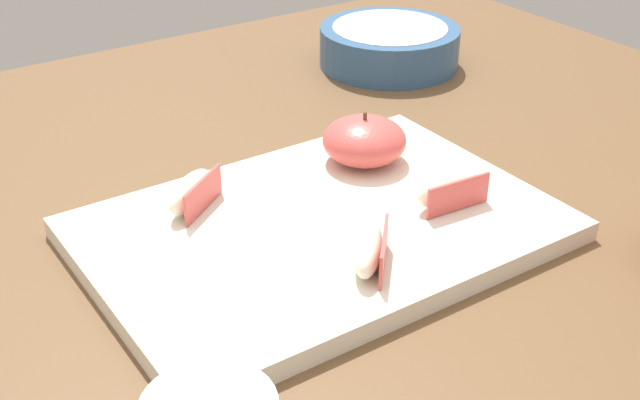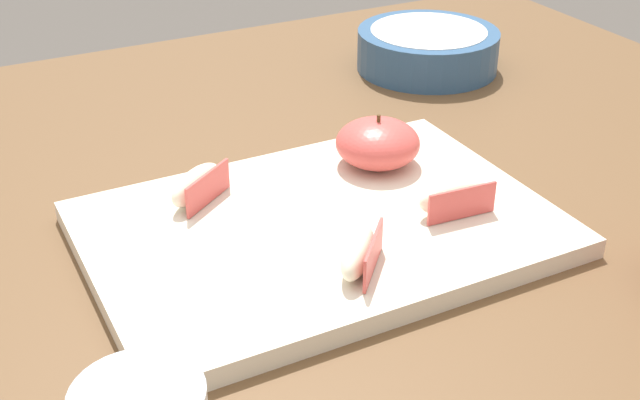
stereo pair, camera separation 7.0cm
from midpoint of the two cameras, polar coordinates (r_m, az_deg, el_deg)
dining_table at (r=0.85m, az=-1.49°, el=-5.80°), size 1.28×0.92×0.78m
cutting_board at (r=0.72m, az=2.80°, el=-2.09°), size 0.39×0.27×0.02m
apple_half_skin_up at (r=0.80m, az=6.48°, el=3.81°), size 0.08×0.08×0.05m
apple_wedge_front at (r=0.74m, az=-5.68°, el=0.95°), size 0.07×0.06×0.03m
apple_wedge_middle at (r=0.73m, az=11.93°, el=0.10°), size 0.07×0.03×0.03m
apple_wedge_left at (r=0.65m, az=5.80°, el=-3.66°), size 0.06×0.07×0.03m
ceramic_fruit_bowl at (r=1.09m, az=9.21°, el=10.15°), size 0.18×0.18×0.05m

